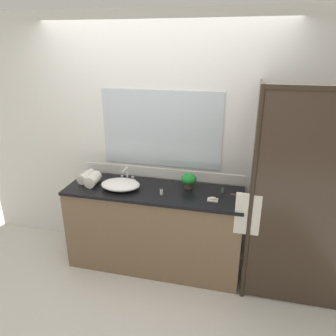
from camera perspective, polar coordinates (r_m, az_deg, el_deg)
The scene contains 12 objects.
ground_plane at distance 3.72m, azimuth -2.34°, elevation -16.55°, with size 8.00×8.00×0.00m, color silver.
wall_back_with_mirror at distance 3.42m, azimuth -1.08°, elevation 4.61°, with size 4.40×0.06×2.60m.
vanity_cabinet at distance 3.47m, azimuth -2.41°, elevation -10.56°, with size 1.80×0.58×0.90m.
shower_enclosure at distance 2.95m, azimuth 20.84°, elevation -5.50°, with size 1.20×0.59×2.00m.
sink_basin at distance 3.30m, azimuth -8.44°, elevation -2.93°, with size 0.40×0.31×0.08m, color white.
faucet at distance 3.45m, azimuth -7.32°, elevation -1.51°, with size 0.17×0.15×0.16m.
potted_plant at distance 3.26m, azimuth 3.73°, elevation -2.10°, with size 0.16×0.16×0.16m.
soap_dish at distance 3.06m, azimuth 7.95°, elevation -5.50°, with size 0.10×0.07×0.04m.
amenity_bottle_lotion at distance 3.13m, azimuth -1.19°, elevation -4.14°, with size 0.03×0.03×0.08m.
amenity_bottle_shampoo at distance 3.22m, azimuth 9.73°, elevation -3.77°, with size 0.03×0.03×0.07m.
rolled_towel_near_edge at distance 3.54m, azimuth -14.30°, elevation -1.47°, with size 0.11×0.11×0.21m, color silver.
rolled_towel_middle at distance 3.43m, azimuth -13.19°, elevation -1.99°, with size 0.12×0.12×0.21m, color silver.
Camera 1 is at (0.84, -2.83, 2.27)m, focal length 34.31 mm.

